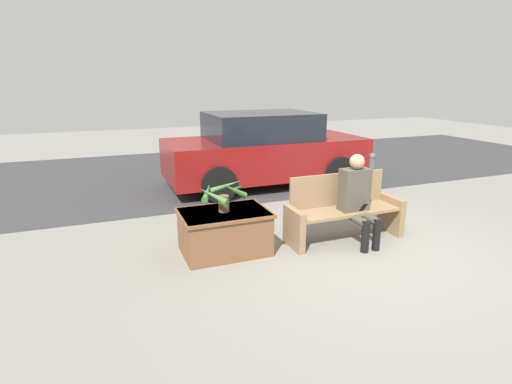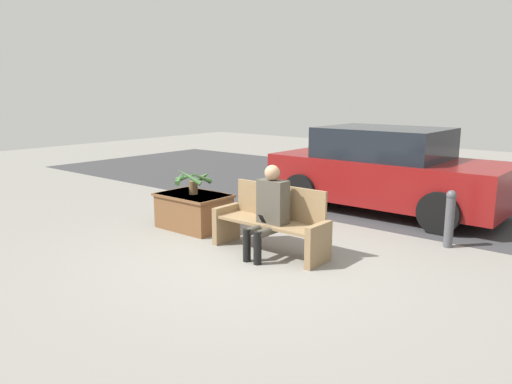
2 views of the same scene
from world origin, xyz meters
name	(u,v)px [view 2 (image 2 of 2)]	position (x,y,z in m)	size (l,w,h in m)	color
ground_plane	(255,260)	(0.00, 0.00, 0.00)	(30.00, 30.00, 0.00)	gray
road_surface	(416,195)	(0.00, 5.36, 0.00)	(20.00, 6.00, 0.01)	#38383A
bench	(272,222)	(-0.05, 0.42, 0.42)	(1.69, 0.51, 0.91)	#8C704C
person_seated	(269,208)	(0.04, 0.23, 0.67)	(0.40, 0.59, 1.23)	#4C473D
planter_box	(194,210)	(-1.75, 0.56, 0.30)	(1.14, 0.79, 0.56)	brown
potted_plant	(193,179)	(-1.75, 0.55, 0.81)	(0.63, 0.63, 0.46)	brown
parked_car	(386,171)	(0.08, 3.64, 0.75)	(4.17, 1.98, 1.53)	maroon
bollard_post	(450,217)	(1.75, 2.17, 0.43)	(0.14, 0.14, 0.82)	#4C4C51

